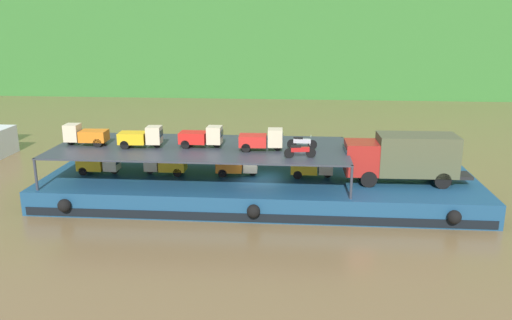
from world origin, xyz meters
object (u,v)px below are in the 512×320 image
object	(u,v)px
mini_truck_upper_stern	(85,135)
mini_truck_upper_mid	(141,137)
mini_truck_upper_bow	(262,140)
cargo_barge	(259,189)
mini_truck_lower_aft	(165,164)
mini_truck_lower_fore	(313,167)
covered_lorry	(404,157)
motorcycle_upper_centre	(302,142)
mini_truck_upper_fore	(202,137)
motorcycle_upper_port	(300,151)
mini_truck_lower_mid	(238,165)
mini_truck_lower_stern	(100,163)

from	to	relation	value
mini_truck_upper_stern	mini_truck_upper_mid	size ratio (longest dim) A/B	1.00
mini_truck_upper_mid	mini_truck_upper_bow	bearing A→B (deg)	-0.92
mini_truck_upper_mid	cargo_barge	bearing A→B (deg)	3.29
mini_truck_lower_aft	mini_truck_lower_fore	size ratio (longest dim) A/B	1.00
mini_truck_lower_aft	mini_truck_upper_mid	size ratio (longest dim) A/B	0.99
mini_truck_lower_fore	mini_truck_upper_bow	xyz separation A→B (m)	(-3.25, -1.07, 2.00)
covered_lorry	motorcycle_upper_centre	world-z (taller)	covered_lorry
mini_truck_upper_fore	motorcycle_upper_port	xyz separation A→B (m)	(6.27, -2.14, -0.26)
mini_truck_upper_mid	mini_truck_upper_fore	size ratio (longest dim) A/B	1.00
mini_truck_lower_aft	mini_truck_upper_bow	xyz separation A→B (m)	(6.52, -0.91, 2.00)
mini_truck_lower_aft	mini_truck_lower_fore	world-z (taller)	same
cargo_barge	mini_truck_lower_fore	size ratio (longest dim) A/B	10.23
motorcycle_upper_centre	mini_truck_lower_mid	bearing A→B (deg)	173.46
mini_truck_lower_mid	motorcycle_upper_port	size ratio (longest dim) A/B	1.47
mini_truck_lower_stern	mini_truck_upper_bow	bearing A→B (deg)	-3.70
motorcycle_upper_port	mini_truck_upper_fore	bearing A→B (deg)	161.14
covered_lorry	motorcycle_upper_centre	size ratio (longest dim) A/B	4.14
covered_lorry	motorcycle_upper_port	size ratio (longest dim) A/B	4.16
mini_truck_upper_stern	mini_truck_upper_fore	world-z (taller)	same
mini_truck_lower_mid	covered_lorry	bearing A→B (deg)	-4.06
cargo_barge	mini_truck_upper_mid	size ratio (longest dim) A/B	10.09
mini_truck_lower_aft	mini_truck_upper_mid	bearing A→B (deg)	-146.96
motorcycle_upper_centre	cargo_barge	bearing A→B (deg)	-179.39
mini_truck_lower_fore	mini_truck_upper_bow	size ratio (longest dim) A/B	0.99
mini_truck_lower_stern	mini_truck_lower_fore	distance (m)	14.11
mini_truck_upper_stern	mini_truck_upper_fore	size ratio (longest dim) A/B	1.00
mini_truck_lower_mid	mini_truck_upper_stern	bearing A→B (deg)	-176.47
mini_truck_lower_aft	covered_lorry	bearing A→B (deg)	-2.22
covered_lorry	mini_truck_upper_bow	size ratio (longest dim) A/B	2.84
mini_truck_upper_stern	motorcycle_upper_port	bearing A→B (deg)	-8.49
mini_truck_lower_fore	mini_truck_upper_stern	world-z (taller)	mini_truck_upper_stern
mini_truck_lower_stern	mini_truck_upper_fore	world-z (taller)	mini_truck_upper_fore
mini_truck_lower_mid	mini_truck_upper_bow	xyz separation A→B (m)	(1.65, -1.06, 2.00)
mini_truck_lower_mid	motorcycle_upper_centre	bearing A→B (deg)	-6.54
mini_truck_lower_mid	mini_truck_upper_bow	size ratio (longest dim) A/B	1.00
mini_truck_lower_aft	mini_truck_upper_fore	distance (m)	3.33
mini_truck_upper_mid	mini_truck_upper_bow	world-z (taller)	same
cargo_barge	motorcycle_upper_centre	xyz separation A→B (m)	(2.70, 0.03, 3.18)
mini_truck_lower_mid	mini_truck_upper_fore	world-z (taller)	mini_truck_upper_fore
mini_truck_upper_stern	mini_truck_upper_mid	xyz separation A→B (m)	(3.83, -0.33, 0.00)
mini_truck_upper_stern	mini_truck_upper_bow	bearing A→B (deg)	-2.23
mini_truck_lower_aft	mini_truck_upper_stern	size ratio (longest dim) A/B	0.99
mini_truck_lower_aft	mini_truck_upper_fore	world-z (taller)	mini_truck_upper_fore
mini_truck_upper_stern	motorcycle_upper_port	size ratio (longest dim) A/B	1.46
mini_truck_upper_stern	mini_truck_lower_stern	bearing A→B (deg)	19.61
mini_truck_upper_mid	mini_truck_upper_bow	size ratio (longest dim) A/B	1.00
mini_truck_lower_stern	mini_truck_upper_mid	world-z (taller)	mini_truck_upper_mid
mini_truck_lower_aft	mini_truck_upper_stern	distance (m)	5.44
mini_truck_upper_bow	motorcycle_upper_centre	size ratio (longest dim) A/B	1.46
cargo_barge	motorcycle_upper_centre	size ratio (longest dim) A/B	14.74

